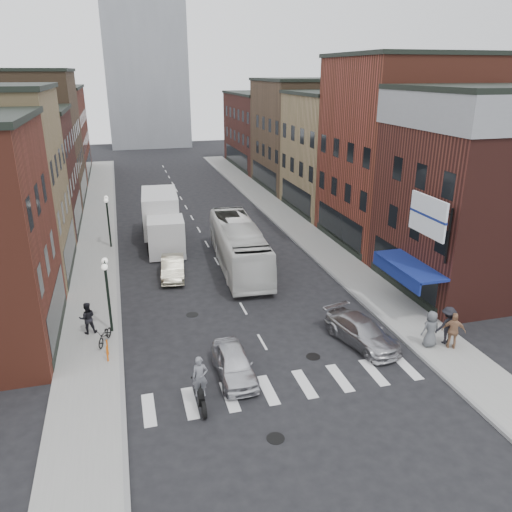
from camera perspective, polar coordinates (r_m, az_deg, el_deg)
The scene contains 30 objects.
ground at distance 25.10m, azimuth 1.36°, elevation -10.91°, with size 160.00×160.00×0.00m, color black.
sidewalk_left at distance 44.50m, azimuth -17.64°, elevation 2.47°, with size 3.00×74.00×0.15m, color gray.
sidewalk_right at distance 46.83m, azimuth 3.58°, elevation 4.28°, with size 3.00×74.00×0.15m, color gray.
curb_left at distance 44.47m, azimuth -15.70°, elevation 2.56°, with size 0.20×74.00×0.16m, color gray.
curb_right at distance 46.40m, azimuth 1.82°, elevation 4.06°, with size 0.20×74.00×0.16m, color gray.
crosswalk_stripes at distance 22.71m, azimuth 3.62°, elevation -14.69°, with size 12.00×2.20×0.01m, color silver.
bldg_left_mid_b at distance 46.03m, azimuth -26.42°, elevation 8.42°, with size 10.30×10.20×10.30m.
bldg_left_far_a at distance 56.55m, azimuth -24.80°, elevation 12.09°, with size 10.30×12.20×13.30m.
bldg_left_far_b at distance 70.44m, azimuth -23.08°, elevation 12.80°, with size 10.30×16.20×11.30m.
bldg_right_corner at distance 33.55m, azimuth 24.54°, elevation 6.71°, with size 10.30×9.20×12.30m.
bldg_right_mid_a at distance 40.96m, azimuth 16.35°, elevation 11.33°, with size 10.30×10.20×14.30m.
bldg_right_mid_b at distance 49.88m, azimuth 10.19°, elevation 11.56°, with size 10.30×10.20×11.30m.
bldg_right_far_a at distance 59.84m, azimuth 5.64°, elevation 13.68°, with size 10.30×12.20×12.30m.
bldg_right_far_b at distance 73.12m, azimuth 1.60°, elevation 14.19°, with size 10.30×16.20×10.30m.
awning_blue at distance 29.48m, azimuth 16.81°, elevation -1.21°, with size 1.80×5.00×0.78m.
billboard_sign at distance 26.65m, azimuth 19.18°, elevation 4.22°, with size 1.52×3.00×3.70m.
streetlamp_near at distance 26.54m, azimuth -16.69°, elevation -2.95°, with size 0.32×1.22×4.11m.
streetlamp_far at distance 39.83m, azimuth -16.61°, elevation 4.80°, with size 0.32×1.22×4.11m.
bike_rack at distance 25.16m, azimuth -16.63°, elevation -10.31°, with size 0.08×0.68×0.80m.
box_truck at distance 40.31m, azimuth -10.69°, elevation 4.03°, with size 3.11×9.13×3.91m.
motorcycle_rider at distance 21.05m, azimuth -6.39°, elevation -14.32°, with size 0.67×2.29×2.34m.
transit_bus at distance 34.80m, azimuth -1.98°, elevation 1.17°, with size 2.68×11.44×3.19m, color silver.
sedan_left_near at distance 22.98m, azimuth -2.54°, elevation -12.19°, with size 1.59×3.95×1.35m, color silver.
sedan_left_far at distance 33.82m, azimuth -9.49°, elevation -1.31°, with size 1.47×4.22×1.39m, color beige.
curb_car at distance 26.03m, azimuth 12.02°, elevation -8.47°, with size 1.87×4.60×1.33m, color #A9A9AD.
parked_bicycle at distance 26.47m, azimuth -16.88°, elevation -8.66°, with size 0.57×1.63×0.86m, color black.
ped_left_solo at distance 27.48m, azimuth -18.72°, elevation -6.73°, with size 0.84×0.48×1.72m, color black.
ped_right_a at distance 26.85m, azimuth 21.05°, elevation -7.40°, with size 1.28×0.63×1.98m, color black.
ped_right_b at distance 26.51m, azimuth 21.66°, elevation -7.95°, with size 1.11×0.56×1.90m, color #986C4D.
ped_right_c at distance 26.31m, azimuth 19.35°, elevation -7.87°, with size 0.92×0.60×1.88m, color #505257.
Camera 1 is at (-6.28, -20.51, 13.04)m, focal length 35.00 mm.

